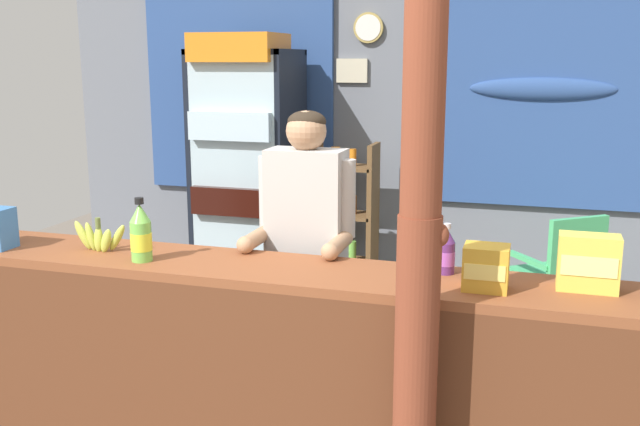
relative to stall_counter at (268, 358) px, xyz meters
name	(u,v)px	position (x,y,z in m)	size (l,w,h in m)	color
ground_plane	(312,384)	(-0.11, 0.95, -0.57)	(7.87, 7.87, 0.00)	slate
back_wall_curtained	(387,116)	(-0.10, 2.81, 0.80)	(5.33, 0.22, 2.63)	slate
stall_counter	(268,358)	(0.00, 0.00, 0.00)	(3.51, 0.45, 0.94)	brown
timber_post	(420,231)	(0.66, -0.25, 0.66)	(0.18, 0.16, 2.56)	brown
drink_fridge	(247,157)	(-1.05, 2.28, 0.51)	(0.73, 0.66, 1.98)	black
bottle_shelf_rack	(344,219)	(-0.33, 2.42, 0.06)	(0.48, 0.28, 1.20)	brown
plastic_lawn_chair	(562,270)	(1.22, 1.98, -0.08)	(0.62, 0.62, 0.86)	#4CC675
shopkeeper	(306,235)	(-0.01, 0.53, 0.41)	(0.48, 0.42, 1.57)	#28282D
soda_bottle_lime_soda	(141,234)	(-0.59, 0.02, 0.49)	(0.09, 0.09, 0.28)	#75C64C
soda_bottle_grape_soda	(446,252)	(0.70, 0.22, 0.46)	(0.07, 0.07, 0.21)	#56286B
snack_box_instant_noodle	(588,263)	(1.24, 0.16, 0.48)	(0.22, 0.12, 0.22)	#EAD14C
snack_box_choco_powder	(486,268)	(0.87, 0.06, 0.46)	(0.17, 0.14, 0.17)	gold
banana_bunch	(99,237)	(-0.86, 0.11, 0.43)	(0.28, 0.06, 0.16)	#B7C647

